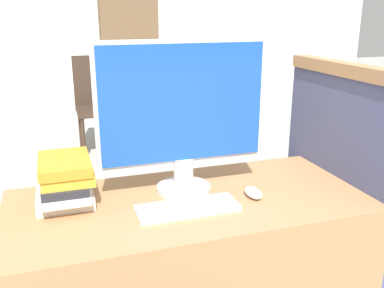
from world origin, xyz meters
TOP-DOWN VIEW (x-y plane):
  - wall_back at (0.00, 6.93)m, footprint 12.00×0.06m
  - desk at (0.00, 0.29)m, footprint 1.27×0.59m
  - carrel_divider at (0.66, 0.34)m, footprint 0.07×0.69m
  - monitor at (0.01, 0.37)m, footprint 0.62×0.20m
  - keyboard at (-0.03, 0.21)m, footprint 0.34×0.13m
  - mouse at (0.23, 0.24)m, footprint 0.05×0.10m
  - book_stack at (-0.41, 0.41)m, footprint 0.19×0.28m
  - far_chair at (0.00, 3.29)m, footprint 0.44×0.44m
  - bookshelf_far at (0.95, 6.69)m, footprint 1.00×0.32m

SIDE VIEW (x-z plane):
  - desk at x=0.00m, z-range 0.00..0.74m
  - far_chair at x=0.00m, z-range 0.05..1.00m
  - carrel_divider at x=0.66m, z-range 0.01..1.20m
  - keyboard at x=-0.03m, z-range 0.74..0.75m
  - mouse at x=0.23m, z-range 0.74..0.77m
  - book_stack at x=-0.41m, z-range 0.74..0.90m
  - bookshelf_far at x=0.95m, z-range 0.00..1.93m
  - monitor at x=0.01m, z-range 0.76..1.31m
  - wall_back at x=0.00m, z-range 0.00..2.80m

